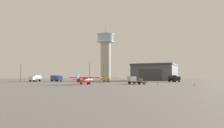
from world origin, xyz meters
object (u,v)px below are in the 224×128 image
object	(u,v)px
light_post_west	(90,70)
truck_fuel_tanker_white	(36,78)
truck_flatbed_silver	(135,80)
control_tower	(106,53)
airplane_red	(85,80)
traffic_cone_near_left	(195,84)
traffic_cone_near_right	(158,83)
truck_box_blue	(56,78)
light_post_north	(21,71)
truck_fuel_tanker_black	(174,78)
airplane_yellow	(106,79)
light_post_centre	(103,70)

from	to	relation	value
light_post_west	truck_fuel_tanker_white	bearing A→B (deg)	-159.79
truck_fuel_tanker_white	truck_flatbed_silver	bearing A→B (deg)	73.82
control_tower	airplane_red	distance (m)	72.41
traffic_cone_near_left	traffic_cone_near_right	world-z (taller)	traffic_cone_near_right
truck_box_blue	truck_fuel_tanker_white	bearing A→B (deg)	-143.39
control_tower	light_post_west	xyz separation A→B (m)	(-9.51, -23.29, -11.61)
truck_flatbed_silver	airplane_red	bearing A→B (deg)	61.49
control_tower	light_post_west	bearing A→B (deg)	-112.22
control_tower	truck_flatbed_silver	world-z (taller)	control_tower
light_post_west	traffic_cone_near_left	size ratio (longest dim) A/B	15.25
light_post_west	traffic_cone_near_left	xyz separation A→B (m)	(29.94, -54.75, -5.50)
truck_box_blue	light_post_north	xyz separation A→B (m)	(-19.53, 10.57, 3.64)
truck_box_blue	truck_fuel_tanker_black	world-z (taller)	truck_fuel_tanker_black
truck_box_blue	traffic_cone_near_left	distance (m)	62.49
airplane_red	truck_fuel_tanker_black	distance (m)	44.57
airplane_red	truck_box_blue	bearing A→B (deg)	52.40
airplane_yellow	truck_box_blue	distance (m)	24.99
control_tower	traffic_cone_near_left	world-z (taller)	control_tower
truck_fuel_tanker_black	traffic_cone_near_left	distance (m)	33.79
airplane_yellow	light_post_north	world-z (taller)	light_post_north
light_post_west	light_post_north	world-z (taller)	light_post_west
airplane_yellow	traffic_cone_near_right	xyz separation A→B (m)	(14.04, -26.32, -0.93)
truck_box_blue	light_post_west	distance (m)	19.18
airplane_red	truck_box_blue	world-z (taller)	airplane_red
airplane_yellow	truck_fuel_tanker_black	bearing A→B (deg)	77.88
truck_fuel_tanker_black	traffic_cone_near_left	world-z (taller)	truck_fuel_tanker_black
truck_fuel_tanker_white	light_post_north	distance (m)	13.31
traffic_cone_near_left	traffic_cone_near_right	xyz separation A→B (m)	(-8.27, 6.43, 0.01)
control_tower	truck_fuel_tanker_white	distance (m)	49.80
control_tower	light_post_centre	distance (m)	20.55
airplane_red	traffic_cone_near_right	xyz separation A→B (m)	(21.89, -1.65, -1.16)
light_post_west	truck_fuel_tanker_black	bearing A→B (deg)	-30.56
truck_box_blue	light_post_centre	xyz separation A→B (m)	(22.48, 17.80, 4.10)
truck_flatbed_silver	truck_fuel_tanker_black	distance (m)	31.81
airplane_red	traffic_cone_near_left	world-z (taller)	airplane_red
truck_box_blue	light_post_centre	size ratio (longest dim) A/B	0.68
control_tower	truck_box_blue	world-z (taller)	control_tower
airplane_yellow	light_post_west	xyz separation A→B (m)	(-7.63, 21.99, 4.56)
traffic_cone_near_left	control_tower	bearing A→B (deg)	104.67
control_tower	airplane_red	world-z (taller)	control_tower
truck_fuel_tanker_white	truck_fuel_tanker_black	size ratio (longest dim) A/B	1.04
truck_flatbed_silver	light_post_west	distance (m)	47.87
control_tower	truck_fuel_tanker_white	world-z (taller)	control_tower
traffic_cone_near_left	light_post_north	bearing A→B (deg)	140.01
truck_fuel_tanker_black	light_post_west	bearing A→B (deg)	-138.67
light_post_west	traffic_cone_near_right	world-z (taller)	light_post_west
control_tower	light_post_centre	bearing A→B (deg)	-96.70
airplane_yellow	airplane_red	xyz separation A→B (m)	(-7.85, -24.67, 0.23)
truck_box_blue	light_post_centre	world-z (taller)	light_post_centre
traffic_cone_near_right	airplane_yellow	bearing A→B (deg)	118.08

